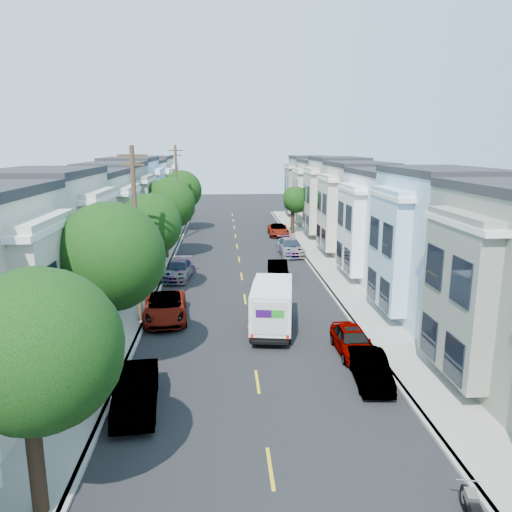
{
  "coord_description": "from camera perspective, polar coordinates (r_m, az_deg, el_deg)",
  "views": [
    {
      "loc": [
        -1.4,
        -26.06,
        10.15
      ],
      "look_at": [
        0.98,
        9.52,
        2.2
      ],
      "focal_mm": 35.0,
      "sensor_mm": 36.0,
      "label": 1
    }
  ],
  "objects": [
    {
      "name": "ground",
      "position": [
        28.0,
        -0.71,
        -8.69
      ],
      "size": [
        160.0,
        160.0,
        0.0
      ],
      "primitive_type": "plane",
      "color": "black",
      "rests_on": "ground"
    },
    {
      "name": "road_slab",
      "position": [
        42.32,
        -1.82,
        -1.3
      ],
      "size": [
        12.0,
        70.0,
        0.02
      ],
      "primitive_type": "cube",
      "color": "black",
      "rests_on": "ground"
    },
    {
      "name": "curb_left",
      "position": [
        42.53,
        -9.99,
        -1.33
      ],
      "size": [
        0.3,
        70.0,
        0.15
      ],
      "primitive_type": "cube",
      "color": "gray",
      "rests_on": "ground"
    },
    {
      "name": "curb_right",
      "position": [
        42.93,
        6.28,
        -1.08
      ],
      "size": [
        0.3,
        70.0,
        0.15
      ],
      "primitive_type": "cube",
      "color": "gray",
      "rests_on": "ground"
    },
    {
      "name": "sidewalk_left",
      "position": [
        42.69,
        -11.73,
        -1.35
      ],
      "size": [
        2.6,
        70.0,
        0.15
      ],
      "primitive_type": "cube",
      "color": "gray",
      "rests_on": "ground"
    },
    {
      "name": "sidewalk_right",
      "position": [
        43.17,
        7.98,
        -1.05
      ],
      "size": [
        2.6,
        70.0,
        0.15
      ],
      "primitive_type": "cube",
      "color": "gray",
      "rests_on": "ground"
    },
    {
      "name": "centerline",
      "position": [
        42.32,
        -1.82,
        -1.32
      ],
      "size": [
        0.12,
        70.0,
        0.01
      ],
      "primitive_type": "cube",
      "color": "gold",
      "rests_on": "ground"
    },
    {
      "name": "townhouse_row_left",
      "position": [
        43.41,
        -16.7,
        -1.5
      ],
      "size": [
        5.0,
        70.0,
        8.5
      ],
      "primitive_type": "cube",
      "color": "white",
      "rests_on": "ground"
    },
    {
      "name": "townhouse_row_right",
      "position": [
        44.12,
        12.81,
        -1.05
      ],
      "size": [
        5.0,
        70.0,
        8.5
      ],
      "primitive_type": "cube",
      "color": "white",
      "rests_on": "ground"
    },
    {
      "name": "tree_a",
      "position": [
        14.36,
        -23.85,
        -9.9
      ],
      "size": [
        4.35,
        4.35,
        7.12
      ],
      "color": "black",
      "rests_on": "ground"
    },
    {
      "name": "tree_b",
      "position": [
        22.1,
        -16.55,
        -0.13
      ],
      "size": [
        4.7,
        4.7,
        7.87
      ],
      "color": "black",
      "rests_on": "ground"
    },
    {
      "name": "tree_c",
      "position": [
        33.76,
        -12.15,
        3.44
      ],
      "size": [
        4.17,
        4.17,
        7.07
      ],
      "color": "black",
      "rests_on": "ground"
    },
    {
      "name": "tree_d",
      "position": [
        45.41,
        -10.05,
        5.84
      ],
      "size": [
        4.7,
        4.7,
        7.35
      ],
      "color": "black",
      "rests_on": "ground"
    },
    {
      "name": "tree_e",
      "position": [
        59.92,
        -8.58,
        7.41
      ],
      "size": [
        4.7,
        4.7,
        7.28
      ],
      "color": "black",
      "rests_on": "ground"
    },
    {
      "name": "tree_far_r",
      "position": [
        57.47,
        4.52,
        6.37
      ],
      "size": [
        3.02,
        3.02,
        5.55
      ],
      "color": "black",
      "rests_on": "ground"
    },
    {
      "name": "utility_pole_near",
      "position": [
        28.92,
        -13.53,
        2.26
      ],
      "size": [
        1.6,
        0.26,
        10.0
      ],
      "color": "#42301E",
      "rests_on": "ground"
    },
    {
      "name": "utility_pole_far",
      "position": [
        54.51,
        -9.04,
        7.15
      ],
      "size": [
        1.6,
        0.26,
        10.0
      ],
      "color": "#42301E",
      "rests_on": "ground"
    },
    {
      "name": "fedex_truck",
      "position": [
        27.81,
        1.84,
        -5.53
      ],
      "size": [
        2.18,
        5.65,
        2.71
      ],
      "rotation": [
        0.0,
        0.0,
        -0.14
      ],
      "color": "silver",
      "rests_on": "ground"
    },
    {
      "name": "lead_sedan",
      "position": [
        38.65,
        2.52,
        -1.63
      ],
      "size": [
        1.61,
        4.13,
        1.36
      ],
      "primitive_type": "imported",
      "rotation": [
        0.0,
        0.0,
        -0.04
      ],
      "color": "black",
      "rests_on": "ground"
    },
    {
      "name": "parked_left_b",
      "position": [
        20.71,
        -13.58,
        -14.79
      ],
      "size": [
        2.02,
        4.65,
        1.51
      ],
      "primitive_type": "imported",
      "rotation": [
        0.0,
        0.0,
        0.1
      ],
      "color": "black",
      "rests_on": "ground"
    },
    {
      "name": "parked_left_c",
      "position": [
        30.15,
        -10.35,
        -5.82
      ],
      "size": [
        2.96,
        5.57,
        1.49
      ],
      "primitive_type": "imported",
      "rotation": [
        0.0,
        0.0,
        0.09
      ],
      "color": "gray",
      "rests_on": "ground"
    },
    {
      "name": "parked_left_d",
      "position": [
        39.07,
        -8.85,
        -1.59
      ],
      "size": [
        2.43,
        4.83,
        1.39
      ],
      "primitive_type": "imported",
      "rotation": [
        0.0,
        0.0,
        -0.1
      ],
      "color": "#320210",
      "rests_on": "ground"
    },
    {
      "name": "parked_right_a",
      "position": [
        22.75,
        12.94,
        -12.48
      ],
      "size": [
        1.65,
        3.94,
        1.28
      ],
      "primitive_type": "imported",
      "rotation": [
        0.0,
        0.0,
        -0.08
      ],
      "color": "#5D5E5F",
      "rests_on": "ground"
    },
    {
      "name": "parked_right_b",
      "position": [
        25.5,
        10.92,
        -9.47
      ],
      "size": [
        1.65,
        4.22,
        1.36
      ],
      "primitive_type": "imported",
      "rotation": [
        0.0,
        0.0,
        0.01
      ],
      "color": "silver",
      "rests_on": "ground"
    },
    {
      "name": "parked_right_c",
      "position": [
        47.1,
        3.94,
        1.03
      ],
      "size": [
        2.39,
        5.15,
        1.51
      ],
      "primitive_type": "imported",
      "rotation": [
        0.0,
        0.0,
        0.05
      ],
      "color": "black",
      "rests_on": "ground"
    },
    {
      "name": "parked_right_d",
      "position": [
        57.05,
        2.57,
        2.99
      ],
      "size": [
        2.31,
        4.85,
        1.34
      ],
      "primitive_type": "imported",
      "rotation": [
        0.0,
        0.0,
        -0.02
      ],
      "color": "#121C40",
      "rests_on": "ground"
    },
    {
      "name": "motorcycle",
      "position": [
        16.25,
        23.5,
        -25.22
      ],
      "size": [
        0.3,
        2.19,
        0.87
      ],
      "rotation": [
        0.0,
        0.0,
        -0.2
      ],
      "color": "black",
      "rests_on": "ground"
    }
  ]
}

